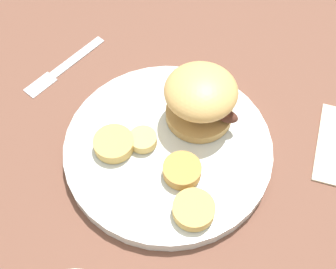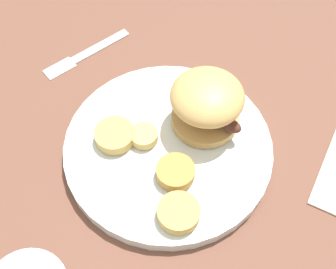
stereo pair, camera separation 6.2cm
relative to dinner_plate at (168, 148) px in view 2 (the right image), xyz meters
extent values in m
plane|color=brown|center=(0.00, 0.00, -0.01)|extent=(4.00, 4.00, 0.00)
cylinder|color=silver|center=(0.00, 0.00, 0.00)|extent=(0.29, 0.29, 0.02)
torus|color=silver|center=(0.00, 0.00, 0.01)|extent=(0.29, 0.29, 0.01)
cylinder|color=tan|center=(0.02, 0.06, 0.02)|extent=(0.09, 0.09, 0.01)
ellipsoid|color=#563323|center=(0.01, 0.07, 0.03)|extent=(0.03, 0.03, 0.02)
ellipsoid|color=#4C281E|center=(0.00, 0.07, 0.03)|extent=(0.03, 0.05, 0.02)
ellipsoid|color=#563323|center=(0.03, 0.06, 0.04)|extent=(0.05, 0.06, 0.01)
ellipsoid|color=brown|center=(0.02, 0.08, 0.03)|extent=(0.04, 0.05, 0.02)
ellipsoid|color=brown|center=(0.03, 0.06, 0.03)|extent=(0.06, 0.07, 0.02)
ellipsoid|color=#563323|center=(0.03, 0.06, 0.04)|extent=(0.02, 0.04, 0.01)
ellipsoid|color=#4C281E|center=(0.06, 0.06, 0.04)|extent=(0.03, 0.02, 0.02)
ellipsoid|color=tan|center=(0.02, 0.06, 0.07)|extent=(0.10, 0.10, 0.04)
cylinder|color=tan|center=(-0.07, -0.03, 0.02)|extent=(0.05, 0.05, 0.02)
cylinder|color=#DBB766|center=(-0.03, -0.01, 0.02)|extent=(0.04, 0.04, 0.01)
cylinder|color=tan|center=(0.07, -0.08, 0.02)|extent=(0.05, 0.05, 0.02)
cylinder|color=#BC8942|center=(0.03, -0.04, 0.02)|extent=(0.05, 0.05, 0.02)
cube|color=silver|center=(-0.20, 0.12, -0.01)|extent=(0.05, 0.11, 0.00)
cube|color=silver|center=(-0.23, 0.04, -0.01)|extent=(0.04, 0.05, 0.00)
camera|label=1|loc=(0.12, -0.32, 0.55)|focal=50.00mm
camera|label=2|loc=(0.18, -0.29, 0.55)|focal=50.00mm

